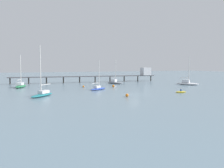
{
  "coord_description": "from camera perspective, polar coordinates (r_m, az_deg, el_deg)",
  "views": [
    {
      "loc": [
        -25.87,
        -48.37,
        7.23
      ],
      "look_at": [
        0.0,
        14.93,
        1.5
      ],
      "focal_mm": 35.43,
      "sensor_mm": 36.0,
      "label": 1
    }
  ],
  "objects": [
    {
      "name": "mooring_buoy_inner",
      "position": [
        73.59,
        -7.39,
        -0.64
      ],
      "size": [
        0.63,
        0.63,
        0.63
      ],
      "primitive_type": "sphere",
      "color": "orange",
      "rests_on": "ground_plane"
    },
    {
      "name": "sailboat_teal",
      "position": [
        54.32,
        -17.52,
        -2.32
      ],
      "size": [
        6.52,
        7.26,
        11.9
      ],
      "color": "#1E727A",
      "rests_on": "ground_plane"
    },
    {
      "name": "sailboat_green",
      "position": [
        78.78,
        -22.51,
        -0.32
      ],
      "size": [
        4.71,
        8.81,
        10.72
      ],
      "color": "#287F4C",
      "rests_on": "ground_plane"
    },
    {
      "name": "sailboat_gray",
      "position": [
        87.65,
        0.69,
        0.52
      ],
      "size": [
        5.4,
        7.42,
        9.76
      ],
      "color": "gray",
      "rests_on": "ground_plane"
    },
    {
      "name": "sailboat_white",
      "position": [
        86.91,
        18.82,
        0.27
      ],
      "size": [
        6.68,
        7.86,
        10.8
      ],
      "color": "white",
      "rests_on": "ground_plane"
    },
    {
      "name": "pier",
      "position": [
        98.31,
        1.27,
        2.58
      ],
      "size": [
        62.54,
        7.41,
        6.26
      ],
      "color": "#4C4C51",
      "rests_on": "ground_plane"
    },
    {
      "name": "sailboat_blue",
      "position": [
        65.88,
        -3.6,
        -1.0
      ],
      "size": [
        6.65,
        5.26,
        8.75
      ],
      "color": "#2D4CB7",
      "rests_on": "ground_plane"
    },
    {
      "name": "mooring_buoy_far",
      "position": [
        51.31,
        3.9,
        -2.9
      ],
      "size": [
        0.74,
        0.74,
        0.74
      ],
      "primitive_type": "sphere",
      "color": "orange",
      "rests_on": "ground_plane"
    },
    {
      "name": "ground_plane",
      "position": [
        55.33,
        5.87,
        -2.74
      ],
      "size": [
        400.0,
        400.0,
        0.0
      ],
      "primitive_type": "plane",
      "color": "slate"
    },
    {
      "name": "mooring_buoy_outer",
      "position": [
        73.59,
        0.35,
        -0.53
      ],
      "size": [
        0.82,
        0.82,
        0.82
      ],
      "primitive_type": "sphere",
      "color": "orange",
      "rests_on": "ground_plane"
    },
    {
      "name": "dinghy_yellow",
      "position": [
        61.9,
        17.34,
        -1.94
      ],
      "size": [
        3.16,
        2.11,
        1.14
      ],
      "color": "yellow",
      "rests_on": "ground_plane"
    }
  ]
}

